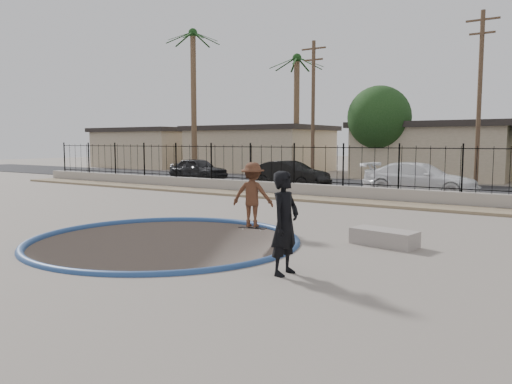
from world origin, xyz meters
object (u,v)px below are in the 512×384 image
at_px(concrete_ledge, 384,238).
at_px(car_c, 420,179).
at_px(skater, 253,198).
at_px(videographer, 285,223).
at_px(car_b, 290,175).
at_px(skateboard, 253,228).
at_px(car_a, 198,169).

height_order(concrete_ledge, car_c, car_c).
height_order(skater, videographer, videographer).
xyz_separation_m(videographer, concrete_ledge, (0.69, 3.69, -0.81)).
xyz_separation_m(concrete_ledge, car_c, (-2.41, 11.80, 0.61)).
relative_size(car_b, car_c, 0.84).
bearing_deg(videographer, skateboard, 42.08).
bearing_deg(car_b, skateboard, -149.35).
xyz_separation_m(skateboard, videographer, (3.25, -3.69, 0.95)).
bearing_deg(videographer, car_c, 7.09).
xyz_separation_m(skater, car_b, (-5.50, 11.80, -0.17)).
distance_m(skater, car_a, 18.94).
xyz_separation_m(car_a, car_b, (7.89, -1.59, 0.01)).
xyz_separation_m(skater, car_a, (-13.39, 13.39, -0.18)).
relative_size(skater, car_c, 0.35).
relative_size(skater, concrete_ledge, 1.17).
bearing_deg(skateboard, car_b, 104.38).
relative_size(skateboard, car_c, 0.16).
distance_m(videographer, car_c, 15.59).
relative_size(car_a, car_c, 0.80).
bearing_deg(skater, car_c, -113.45).
relative_size(skater, skateboard, 2.19).
height_order(skater, concrete_ledge, skater).
xyz_separation_m(skater, concrete_ledge, (3.94, -0.00, -0.74)).
bearing_deg(concrete_ledge, skater, 179.99).
bearing_deg(skater, car_b, -81.08).
height_order(concrete_ledge, car_a, car_a).
bearing_deg(car_c, car_a, 86.34).
bearing_deg(car_b, skater, -149.35).
relative_size(skateboard, car_b, 0.19).
distance_m(skateboard, car_a, 18.95).
xyz_separation_m(skater, car_c, (1.53, 11.80, -0.13)).
height_order(skateboard, car_c, car_c).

